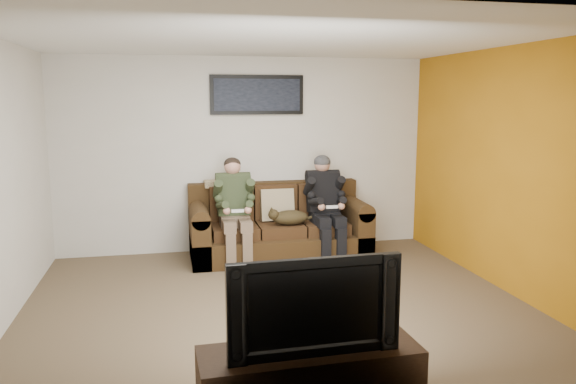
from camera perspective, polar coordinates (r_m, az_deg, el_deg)
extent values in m
plane|color=brown|center=(5.74, -1.04, -11.50)|extent=(5.00, 5.00, 0.00)
plane|color=silver|center=(5.38, -1.13, 15.30)|extent=(5.00, 5.00, 0.00)
plane|color=beige|center=(7.61, -4.36, 3.78)|extent=(5.00, 0.00, 5.00)
plane|color=beige|center=(3.27, 6.58, -3.97)|extent=(5.00, 0.00, 5.00)
plane|color=beige|center=(6.38, 21.55, 2.03)|extent=(0.00, 4.50, 4.50)
plane|color=#B06F11|center=(6.37, 21.48, 2.03)|extent=(0.00, 4.50, 4.50)
cube|color=#352210|center=(7.39, -0.90, -5.38)|extent=(2.29, 0.99, 0.31)
cube|color=#352210|center=(7.66, -1.49, -1.26)|extent=(2.29, 0.21, 0.63)
cube|color=#352210|center=(7.23, -8.98, -4.57)|extent=(0.23, 0.99, 0.63)
cube|color=#352210|center=(7.62, 6.74, -3.79)|extent=(0.23, 0.99, 0.63)
cylinder|color=#352210|center=(7.16, -9.04, -2.14)|extent=(0.23, 0.99, 0.23)
cylinder|color=#352210|center=(7.55, 6.79, -1.48)|extent=(0.23, 0.99, 0.23)
cube|color=#392311|center=(7.20, -5.46, -3.96)|extent=(0.57, 0.63, 0.15)
cube|color=#392311|center=(7.42, -5.77, -1.16)|extent=(0.57, 0.15, 0.46)
cube|color=#392311|center=(7.29, -0.83, -3.75)|extent=(0.57, 0.63, 0.15)
cube|color=#392311|center=(7.51, -1.28, -0.99)|extent=(0.57, 0.15, 0.46)
cube|color=#392311|center=(7.42, 3.66, -3.52)|extent=(0.57, 0.63, 0.15)
cube|color=#392311|center=(7.64, 3.08, -0.82)|extent=(0.57, 0.15, 0.46)
cube|color=tan|center=(7.40, -1.11, -1.32)|extent=(0.44, 0.21, 0.43)
cube|color=#C4B790|center=(7.49, -6.70, 0.86)|extent=(0.47, 0.23, 0.08)
cube|color=brown|center=(7.14, -5.45, -2.90)|extent=(0.36, 0.30, 0.14)
cube|color=#2F3822|center=(7.18, -5.58, -0.39)|extent=(0.40, 0.30, 0.53)
cylinder|color=#2F3822|center=(7.16, -5.63, 1.29)|extent=(0.44, 0.18, 0.18)
sphere|color=tan|center=(7.16, -5.67, 2.58)|extent=(0.21, 0.21, 0.21)
cube|color=brown|center=(6.93, -6.07, -3.36)|extent=(0.15, 0.42, 0.13)
cube|color=brown|center=(6.96, -4.43, -3.29)|extent=(0.15, 0.42, 0.13)
cube|color=brown|center=(6.81, -5.85, -6.10)|extent=(0.12, 0.13, 0.46)
cube|color=brown|center=(6.83, -4.17, -6.02)|extent=(0.12, 0.13, 0.46)
cube|color=black|center=(6.79, -5.74, -7.82)|extent=(0.11, 0.26, 0.08)
cube|color=black|center=(6.81, -4.06, -7.73)|extent=(0.11, 0.26, 0.08)
cylinder|color=#2F3822|center=(7.07, -7.14, 0.26)|extent=(0.11, 0.30, 0.28)
cylinder|color=#2F3822|center=(7.12, -3.93, 0.37)|extent=(0.11, 0.30, 0.28)
cylinder|color=#2F3822|center=(6.88, -6.70, -1.34)|extent=(0.14, 0.32, 0.15)
cylinder|color=#2F3822|center=(6.92, -3.90, -1.23)|extent=(0.14, 0.32, 0.15)
sphere|color=tan|center=(6.78, -6.25, -1.93)|extent=(0.09, 0.09, 0.09)
sphere|color=tan|center=(6.81, -4.08, -1.84)|extent=(0.09, 0.09, 0.09)
cube|color=white|center=(6.78, -5.14, -1.92)|extent=(0.15, 0.04, 0.03)
ellipsoid|color=black|center=(7.17, -5.68, 2.83)|extent=(0.22, 0.22, 0.17)
cube|color=black|center=(7.36, 3.74, -2.49)|extent=(0.36, 0.30, 0.14)
cube|color=black|center=(7.40, 3.55, -0.06)|extent=(0.40, 0.30, 0.53)
cylinder|color=black|center=(7.39, 3.52, 1.57)|extent=(0.44, 0.18, 0.18)
sphere|color=#AD7660|center=(7.39, 3.49, 2.82)|extent=(0.21, 0.21, 0.21)
cube|color=black|center=(7.15, 3.40, -2.93)|extent=(0.15, 0.42, 0.13)
cube|color=black|center=(7.21, 4.94, -2.85)|extent=(0.15, 0.42, 0.13)
cube|color=black|center=(7.03, 3.82, -5.57)|extent=(0.12, 0.13, 0.46)
cube|color=black|center=(7.09, 5.38, -5.47)|extent=(0.12, 0.13, 0.46)
cube|color=black|center=(7.01, 3.98, -7.23)|extent=(0.11, 0.26, 0.08)
cube|color=black|center=(7.07, 5.55, -7.12)|extent=(0.11, 0.26, 0.08)
cylinder|color=black|center=(7.27, 2.19, 0.57)|extent=(0.11, 0.30, 0.28)
cylinder|color=black|center=(7.38, 5.20, 0.68)|extent=(0.11, 0.30, 0.28)
cylinder|color=black|center=(7.09, 2.86, -0.97)|extent=(0.14, 0.32, 0.15)
cylinder|color=black|center=(7.19, 5.48, -0.86)|extent=(0.14, 0.32, 0.15)
sphere|color=#AD7660|center=(7.00, 3.42, -1.53)|extent=(0.09, 0.09, 0.09)
sphere|color=#AD7660|center=(7.07, 5.45, -1.44)|extent=(0.09, 0.09, 0.09)
cube|color=white|center=(7.02, 4.49, -1.52)|extent=(0.15, 0.04, 0.03)
ellipsoid|color=black|center=(7.38, 3.50, 3.06)|extent=(0.22, 0.22, 0.19)
ellipsoid|color=#42341A|center=(7.16, 0.21, -2.61)|extent=(0.47, 0.26, 0.19)
sphere|color=#42341A|center=(7.08, -1.48, -2.30)|extent=(0.14, 0.14, 0.14)
cone|color=#42341A|center=(7.02, -1.59, -1.81)|extent=(0.04, 0.04, 0.04)
cone|color=#42341A|center=(7.09, -1.69, -1.70)|extent=(0.04, 0.04, 0.04)
cylinder|color=#42341A|center=(7.27, 1.98, -2.71)|extent=(0.26, 0.13, 0.08)
cube|color=black|center=(7.57, -3.16, 9.83)|extent=(1.25, 0.04, 0.52)
cube|color=black|center=(7.55, -3.13, 9.83)|extent=(1.15, 0.01, 0.42)
cube|color=black|center=(3.88, 2.23, -18.68)|extent=(1.46, 0.51, 0.45)
imported|color=black|center=(3.65, 2.29, -11.09)|extent=(1.11, 0.18, 0.64)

